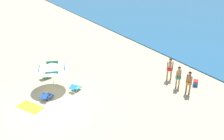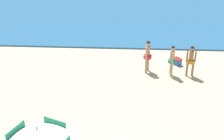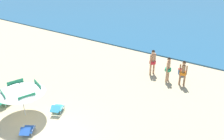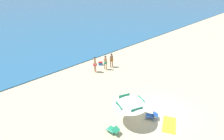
# 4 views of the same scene
# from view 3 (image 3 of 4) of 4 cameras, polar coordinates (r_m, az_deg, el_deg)

# --- Properties ---
(beach_umbrella_striped_main) EXTENTS (3.49, 3.49, 2.07)m
(beach_umbrella_striped_main) POSITION_cam_3_polar(r_m,az_deg,el_deg) (14.61, -18.69, -3.56)
(beach_umbrella_striped_main) COLOR silver
(beach_umbrella_striped_main) RESTS_ON ground
(lounge_chair_under_umbrella) EXTENTS (0.89, 1.03, 0.52)m
(lounge_chair_under_umbrella) POSITION_cam_3_polar(r_m,az_deg,el_deg) (13.98, -17.43, -11.99)
(lounge_chair_under_umbrella) COLOR #1E4799
(lounge_chair_under_umbrella) RESTS_ON ground
(lounge_chair_beside_umbrella) EXTENTS (0.82, 1.02, 0.52)m
(lounge_chair_beside_umbrella) POSITION_cam_3_polar(r_m,az_deg,el_deg) (15.14, -11.50, -7.87)
(lounge_chair_beside_umbrella) COLOR teal
(lounge_chair_beside_umbrella) RESTS_ON ground
(lounge_chair_facing_sea) EXTENTS (0.62, 0.91, 0.51)m
(lounge_chair_facing_sea) POSITION_cam_3_polar(r_m,az_deg,el_deg) (16.56, -21.74, -6.11)
(lounge_chair_facing_sea) COLOR #1E7F56
(lounge_chair_facing_sea) RESTS_ON ground
(person_standing_near_shore) EXTENTS (0.52, 0.42, 1.73)m
(person_standing_near_shore) POSITION_cam_3_polar(r_m,az_deg,el_deg) (17.59, 14.74, -0.27)
(person_standing_near_shore) COLOR #8C6042
(person_standing_near_shore) RESTS_ON ground
(person_standing_beside) EXTENTS (0.44, 0.51, 1.81)m
(person_standing_beside) POSITION_cam_3_polar(r_m,az_deg,el_deg) (18.57, 8.56, 2.00)
(person_standing_beside) COLOR tan
(person_standing_beside) RESTS_ON ground
(person_wading_in) EXTENTS (0.42, 0.51, 1.72)m
(person_wading_in) POSITION_cam_3_polar(r_m,az_deg,el_deg) (17.86, 11.75, 0.48)
(person_wading_in) COLOR tan
(person_wading_in) RESTS_ON ground
(cooler_box) EXTENTS (0.59, 0.60, 0.43)m
(cooler_box) POSITION_cam_3_polar(r_m,az_deg,el_deg) (19.26, 14.44, -0.43)
(cooler_box) COLOR #1E56A8
(cooler_box) RESTS_ON ground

